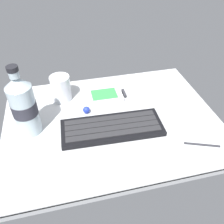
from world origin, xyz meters
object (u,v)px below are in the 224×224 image
at_px(juice_cup, 61,89).
at_px(stylus_pen, 202,144).
at_px(water_bottle, 24,106).
at_px(charger_block, 149,91).
at_px(trackball_mouse, 86,110).
at_px(handheld_device, 106,95).
at_px(keyboard, 112,127).

bearing_deg(juice_cup, stylus_pen, -40.21).
bearing_deg(water_bottle, juice_cup, 52.79).
bearing_deg(juice_cup, charger_block, -8.45).
height_order(charger_block, trackball_mouse, charger_block).
xyz_separation_m(handheld_device, charger_block, (0.15, -0.02, 0.00)).
bearing_deg(handheld_device, water_bottle, -156.64).
height_order(water_bottle, stylus_pen, water_bottle).
relative_size(juice_cup, charger_block, 1.21).
distance_m(trackball_mouse, stylus_pen, 0.35).
bearing_deg(handheld_device, stylus_pen, -52.67).
bearing_deg(trackball_mouse, handheld_device, 40.31).
bearing_deg(water_bottle, keyboard, -12.68).
bearing_deg(keyboard, trackball_mouse, 123.29).
distance_m(keyboard, stylus_pen, 0.25).
xyz_separation_m(handheld_device, juice_cup, (-0.14, 0.03, 0.03)).
height_order(juice_cup, water_bottle, water_bottle).
height_order(handheld_device, stylus_pen, handheld_device).
xyz_separation_m(keyboard, charger_block, (0.16, 0.14, 0.00)).
bearing_deg(trackball_mouse, stylus_pen, -36.00).
relative_size(handheld_device, charger_block, 1.84).
xyz_separation_m(charger_block, stylus_pen, (0.06, -0.25, -0.01)).
distance_m(keyboard, trackball_mouse, 0.11).
relative_size(charger_block, stylus_pen, 0.74).
relative_size(handheld_device, stylus_pen, 1.35).
relative_size(keyboard, charger_block, 4.21).
xyz_separation_m(juice_cup, stylus_pen, (0.35, -0.30, -0.04)).
relative_size(juice_cup, water_bottle, 0.41).
height_order(juice_cup, stylus_pen, juice_cup).
bearing_deg(stylus_pen, juice_cup, 160.44).
height_order(juice_cup, charger_block, juice_cup).
xyz_separation_m(juice_cup, trackball_mouse, (0.07, -0.09, -0.03)).
distance_m(juice_cup, water_bottle, 0.17).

